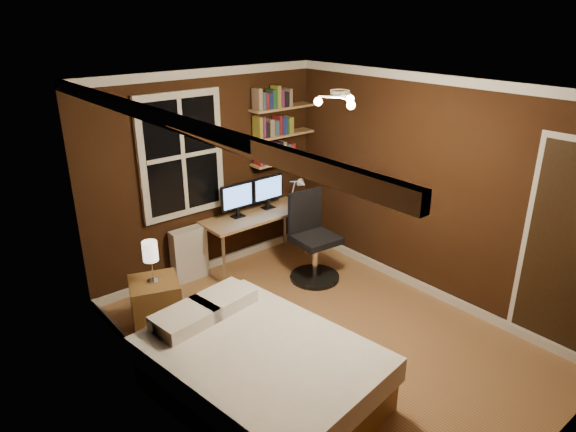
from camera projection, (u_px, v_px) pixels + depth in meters
floor at (324, 339)px, 5.22m from camera, size 4.20×4.20×0.00m
wall_back at (208, 174)px, 6.25m from camera, size 3.20×0.04×2.50m
wall_left at (172, 280)px, 3.80m from camera, size 0.04×4.20×2.50m
wall_right at (431, 190)px, 5.70m from camera, size 0.04×4.20×2.50m
ceiling at (332, 88)px, 4.28m from camera, size 3.20×4.20×0.02m
window at (182, 156)px, 5.90m from camera, size 1.06×0.06×1.46m
door at (570, 256)px, 4.68m from camera, size 0.03×0.82×2.05m
ceiling_fixture at (340, 102)px, 4.25m from camera, size 0.44×0.44×0.18m
bookshelf_lower at (282, 161)px, 6.80m from camera, size 0.92×0.22×0.03m
books_row_lower at (282, 151)px, 6.75m from camera, size 0.54×0.16×0.23m
bookshelf_middle at (282, 135)px, 6.67m from camera, size 0.92×0.22×0.03m
books_row_middle at (282, 125)px, 6.62m from camera, size 0.54×0.16×0.23m
bookshelf_upper at (282, 108)px, 6.54m from camera, size 0.92×0.22×0.03m
books_row_upper at (282, 97)px, 6.49m from camera, size 0.54×0.16×0.23m
bed at (260, 370)px, 4.33m from camera, size 1.63×2.09×0.65m
nightstand at (156, 307)px, 5.22m from camera, size 0.61×0.61×0.59m
bedside_lamp at (151, 262)px, 5.03m from camera, size 0.15×0.15×0.43m
radiator at (189, 254)px, 6.27m from camera, size 0.45×0.16×0.67m
desk at (256, 218)px, 6.58m from camera, size 1.44×0.54×0.68m
monitor_left at (237, 200)px, 6.38m from camera, size 0.46×0.12×0.44m
monitor_right at (268, 192)px, 6.67m from camera, size 0.46×0.12×0.44m
desk_lamp at (296, 192)px, 6.69m from camera, size 0.14×0.32×0.44m
office_chair at (313, 246)px, 6.26m from camera, size 0.61×0.61×1.10m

